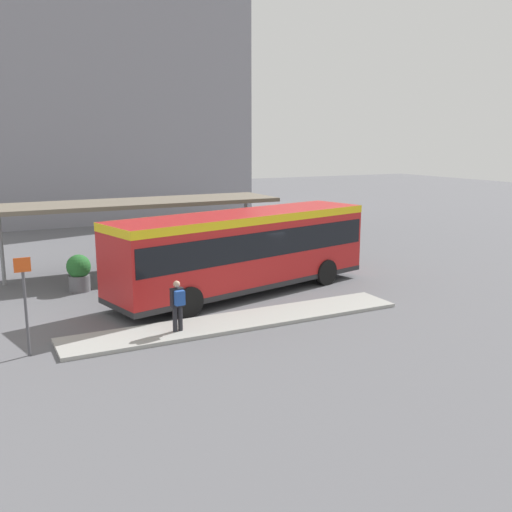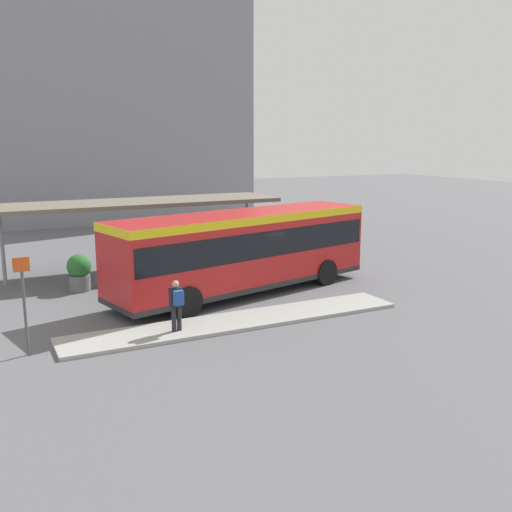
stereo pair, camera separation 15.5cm
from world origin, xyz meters
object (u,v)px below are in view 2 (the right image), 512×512
(bicycle_white, at_px, (342,247))
(potted_planter_near_shelter, at_px, (144,267))
(potted_planter_far_side, at_px, (79,272))
(platform_sign, at_px, (24,301))
(pedestrian_waiting, at_px, (177,302))
(city_bus, at_px, (244,247))
(bicycle_orange, at_px, (348,249))

(bicycle_white, height_order, potted_planter_near_shelter, potted_planter_near_shelter)
(potted_planter_far_side, relative_size, platform_sign, 0.53)
(bicycle_white, distance_m, potted_planter_far_side, 13.81)
(pedestrian_waiting, bearing_deg, potted_planter_far_side, 9.91)
(city_bus, bearing_deg, bicycle_orange, 13.65)
(bicycle_orange, relative_size, potted_planter_near_shelter, 1.14)
(pedestrian_waiting, xyz_separation_m, bicycle_white, (11.96, 8.28, -0.67))
(city_bus, relative_size, platform_sign, 4.04)
(city_bus, height_order, potted_planter_near_shelter, city_bus)
(city_bus, height_order, bicycle_orange, city_bus)
(pedestrian_waiting, relative_size, potted_planter_far_side, 1.08)
(pedestrian_waiting, xyz_separation_m, potted_planter_near_shelter, (0.79, 6.42, -0.25))
(city_bus, relative_size, bicycle_orange, 6.54)
(pedestrian_waiting, height_order, bicycle_white, pedestrian_waiting)
(city_bus, relative_size, bicycle_white, 6.71)
(bicycle_orange, bearing_deg, city_bus, 120.21)
(bicycle_white, relative_size, potted_planter_near_shelter, 1.11)
(potted_planter_near_shelter, distance_m, potted_planter_far_side, 2.57)
(pedestrian_waiting, distance_m, bicycle_white, 14.57)
(bicycle_white, bearing_deg, pedestrian_waiting, 115.47)
(city_bus, xyz_separation_m, potted_planter_near_shelter, (-3.17, 2.86, -1.06))
(bicycle_orange, xyz_separation_m, potted_planter_near_shelter, (-11.04, -1.16, 0.41))
(bicycle_white, relative_size, platform_sign, 0.60)
(bicycle_white, bearing_deg, potted_planter_near_shelter, 90.24)
(city_bus, xyz_separation_m, bicycle_orange, (7.87, 4.01, -1.48))
(pedestrian_waiting, bearing_deg, bicycle_white, -59.94)
(pedestrian_waiting, distance_m, potted_planter_near_shelter, 6.47)
(potted_planter_near_shelter, distance_m, platform_sign, 8.03)
(potted_planter_near_shelter, bearing_deg, city_bus, -42.03)
(bicycle_white, height_order, potted_planter_far_side, potted_planter_far_side)
(bicycle_white, xyz_separation_m, platform_sign, (-16.26, -8.03, 1.19))
(pedestrian_waiting, height_order, potted_planter_far_side, pedestrian_waiting)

